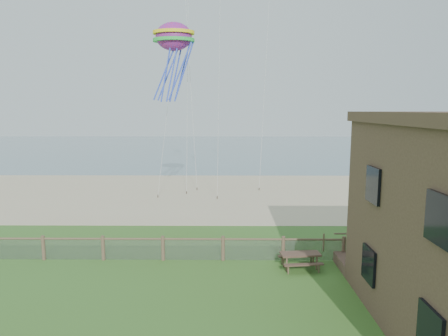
# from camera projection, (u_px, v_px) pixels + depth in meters

# --- Properties ---
(ground) EXTENTS (160.00, 160.00, 0.00)m
(ground) POSITION_uv_depth(u_px,v_px,m) (221.00, 324.00, 14.04)
(ground) COLOR #3D6322
(ground) RESTS_ON ground
(sand_beach) EXTENTS (72.00, 20.00, 0.02)m
(sand_beach) POSITION_uv_depth(u_px,v_px,m) (225.00, 194.00, 35.80)
(sand_beach) COLOR tan
(sand_beach) RESTS_ON ground
(ocean) EXTENTS (160.00, 68.00, 0.02)m
(ocean) POSITION_uv_depth(u_px,v_px,m) (226.00, 148.00, 79.34)
(ocean) COLOR slate
(ocean) RESTS_ON ground
(chainlink_fence) EXTENTS (36.20, 0.20, 1.25)m
(chainlink_fence) POSITION_uv_depth(u_px,v_px,m) (223.00, 250.00, 19.89)
(chainlink_fence) COLOR brown
(chainlink_fence) RESTS_ON ground
(picnic_table) EXTENTS (2.00, 1.60, 0.79)m
(picnic_table) POSITION_uv_depth(u_px,v_px,m) (300.00, 261.00, 18.89)
(picnic_table) COLOR brown
(picnic_table) RESTS_ON ground
(octopus_kite) EXTENTS (3.28, 2.46, 6.37)m
(octopus_kite) POSITION_uv_depth(u_px,v_px,m) (174.00, 59.00, 29.66)
(octopus_kite) COLOR red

